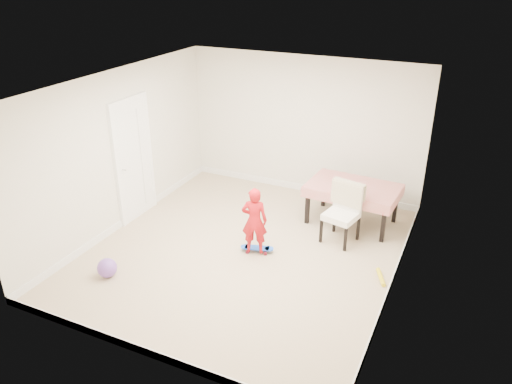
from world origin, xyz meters
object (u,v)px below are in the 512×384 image
at_px(dining_table, 352,204).
at_px(child, 254,223).
at_px(balloon, 107,268).
at_px(skateboard, 257,249).
at_px(dining_chair, 341,214).

bearing_deg(dining_table, child, -120.26).
relative_size(child, balloon, 3.80).
distance_m(dining_table, balloon, 4.08).
xyz_separation_m(child, balloon, (-1.64, -1.44, -0.39)).
xyz_separation_m(dining_table, skateboard, (-1.06, -1.54, -0.31)).
distance_m(skateboard, balloon, 2.23).
xyz_separation_m(dining_chair, child, (-1.07, -0.91, 0.05)).
distance_m(dining_table, skateboard, 1.89).
height_order(dining_table, child, child).
height_order(dining_chair, balloon, dining_chair).
xyz_separation_m(dining_chair, balloon, (-2.71, -2.35, -0.35)).
bearing_deg(skateboard, child, -124.95).
distance_m(dining_chair, child, 1.41).
relative_size(dining_chair, child, 0.91).
bearing_deg(dining_chair, dining_table, 102.27).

